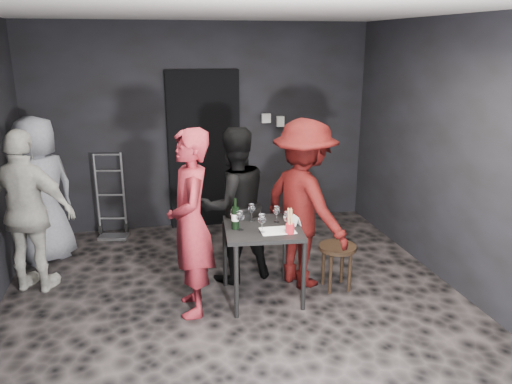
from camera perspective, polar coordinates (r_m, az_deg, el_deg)
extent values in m
cube|color=black|center=(4.82, -1.87, -13.64)|extent=(4.50, 5.00, 0.02)
cube|color=silver|center=(4.16, -2.24, 20.32)|extent=(4.50, 5.00, 0.02)
cube|color=black|center=(6.72, -6.07, 7.37)|extent=(4.50, 0.04, 2.70)
cube|color=black|center=(2.08, 11.52, -15.47)|extent=(4.50, 0.04, 2.70)
cube|color=black|center=(5.20, 23.18, 3.29)|extent=(0.04, 5.00, 2.70)
cube|color=black|center=(6.72, -5.93, 4.76)|extent=(0.95, 0.10, 2.10)
cube|color=#B7B7B2|center=(6.81, 1.15, 8.43)|extent=(0.12, 0.06, 0.12)
cube|color=#B7B7B2|center=(6.86, 2.79, 8.07)|extent=(0.10, 0.06, 0.14)
cylinder|color=#B2B2B7|center=(6.70, -17.70, -0.41)|extent=(0.03, 0.03, 1.10)
cylinder|color=#B2B2B7|center=(6.68, -14.89, -0.23)|extent=(0.03, 0.03, 1.10)
cube|color=#B2B2B7|center=(6.76, -15.97, -4.93)|extent=(0.37, 0.20, 0.03)
cylinder|color=black|center=(6.88, -17.33, -4.08)|extent=(0.04, 0.16, 0.16)
cylinder|color=black|center=(6.85, -14.59, -3.91)|extent=(0.04, 0.16, 0.16)
cube|color=black|center=(4.78, 0.76, -4.19)|extent=(0.72, 0.72, 0.04)
cylinder|color=black|center=(4.59, -2.26, -10.29)|extent=(0.04, 0.04, 0.71)
cylinder|color=black|center=(4.73, 5.49, -9.47)|extent=(0.04, 0.04, 0.71)
cylinder|color=black|center=(5.16, -3.58, -7.11)|extent=(0.04, 0.04, 0.71)
cylinder|color=black|center=(5.29, 3.33, -6.49)|extent=(0.04, 0.04, 0.71)
cylinder|color=black|center=(5.14, 9.29, -6.27)|extent=(0.38, 0.38, 0.04)
cylinder|color=black|center=(5.36, 9.79, -8.15)|extent=(0.04, 0.04, 0.41)
cylinder|color=black|center=(5.29, 7.71, -8.40)|extent=(0.04, 0.04, 0.41)
cylinder|color=black|center=(5.11, 8.51, -9.35)|extent=(0.04, 0.04, 0.41)
cylinder|color=black|center=(5.19, 10.65, -9.07)|extent=(0.04, 0.04, 0.41)
imported|color=maroon|center=(4.50, -7.55, -1.98)|extent=(0.49, 0.74, 2.01)
imported|color=black|center=(5.14, -2.57, -0.77)|extent=(0.96, 0.67, 1.78)
imported|color=#3D0A09|center=(5.02, 5.56, 0.03)|extent=(1.08, 1.43, 2.00)
imported|color=beige|center=(5.38, -24.69, -1.25)|extent=(1.19, 0.87, 1.83)
imported|color=slate|center=(6.05, -23.50, 1.03)|extent=(1.02, 0.99, 1.89)
cube|color=white|center=(4.67, 2.49, -4.43)|extent=(0.33, 0.22, 0.00)
cylinder|color=black|center=(4.69, -2.38, -2.99)|extent=(0.07, 0.07, 0.21)
cylinder|color=black|center=(4.64, -2.40, -1.25)|extent=(0.03, 0.03, 0.09)
cylinder|color=white|center=(4.69, -2.38, -2.88)|extent=(0.07, 0.07, 0.07)
cylinder|color=red|center=(4.61, 3.90, -4.17)|extent=(0.08, 0.08, 0.09)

